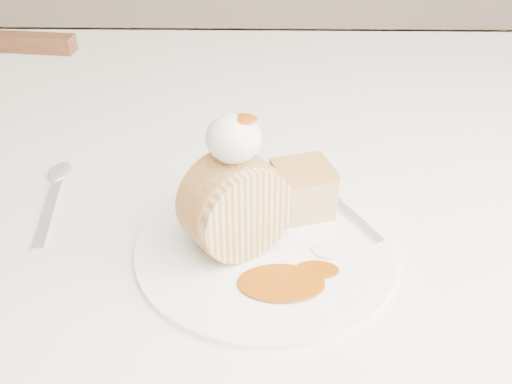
{
  "coord_description": "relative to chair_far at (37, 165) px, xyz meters",
  "views": [
    {
      "loc": [
        0.02,
        -0.48,
        1.11
      ],
      "look_at": [
        0.01,
        -0.03,
        0.81
      ],
      "focal_mm": 40.0,
      "sensor_mm": 36.0,
      "label": 1
    }
  ],
  "objects": [
    {
      "name": "whipped_cream",
      "position": [
        0.49,
        -0.66,
        0.43
      ],
      "size": [
        0.05,
        0.05,
        0.04
      ],
      "primitive_type": "ellipsoid",
      "color": "white",
      "rests_on": "roulade_slice"
    },
    {
      "name": "roulade_slice",
      "position": [
        0.49,
        -0.66,
        0.36
      ],
      "size": [
        0.11,
        0.1,
        0.1
      ],
      "primitive_type": "cylinder",
      "rotation": [
        1.57,
        0.0,
        0.6
      ],
      "color": "#CEB38F",
      "rests_on": "plate"
    },
    {
      "name": "spoon",
      "position": [
        0.28,
        -0.6,
        0.31
      ],
      "size": [
        0.05,
        0.16,
        0.0
      ],
      "primitive_type": "cube",
      "rotation": [
        0.0,
        0.0,
        0.15
      ],
      "color": "silver",
      "rests_on": "table"
    },
    {
      "name": "chair_far",
      "position": [
        0.0,
        0.0,
        0.0
      ],
      "size": [
        0.41,
        0.41,
        0.78
      ],
      "rotation": [
        0.0,
        0.0,
        3.03
      ],
      "color": "brown",
      "rests_on": "ground"
    },
    {
      "name": "table",
      "position": [
        0.49,
        -0.42,
        0.21
      ],
      "size": [
        1.4,
        0.9,
        0.75
      ],
      "color": "white",
      "rests_on": "ground"
    },
    {
      "name": "caramel_pool",
      "position": [
        0.53,
        -0.72,
        0.31
      ],
      "size": [
        0.09,
        0.07,
        0.0
      ],
      "primitive_type": null,
      "rotation": [
        0.0,
        0.0,
        0.31
      ],
      "color": "#873E05",
      "rests_on": "plate"
    },
    {
      "name": "fork",
      "position": [
        0.61,
        -0.61,
        0.31
      ],
      "size": [
        0.09,
        0.14,
        0.0
      ],
      "primitive_type": "cube",
      "rotation": [
        0.0,
        0.0,
        0.49
      ],
      "color": "silver",
      "rests_on": "plate"
    },
    {
      "name": "plate",
      "position": [
        0.52,
        -0.66,
        0.31
      ],
      "size": [
        0.32,
        0.32,
        0.01
      ],
      "primitive_type": "cylinder",
      "rotation": [
        0.0,
        0.0,
        0.31
      ],
      "color": "white",
      "rests_on": "table"
    },
    {
      "name": "caramel_drizzle",
      "position": [
        0.5,
        -0.66,
        0.45
      ],
      "size": [
        0.02,
        0.02,
        0.01
      ],
      "primitive_type": "ellipsoid",
      "color": "#873E05",
      "rests_on": "whipped_cream"
    },
    {
      "name": "cake_chunk",
      "position": [
        0.56,
        -0.6,
        0.33
      ],
      "size": [
        0.07,
        0.07,
        0.05
      ],
      "primitive_type": "cube",
      "rotation": [
        0.0,
        0.0,
        0.31
      ],
      "color": "tan",
      "rests_on": "plate"
    }
  ]
}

